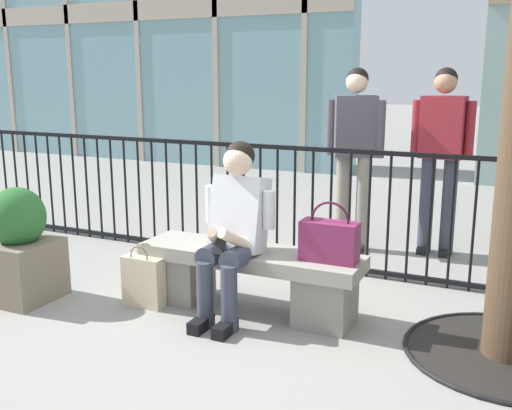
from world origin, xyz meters
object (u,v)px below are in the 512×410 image
object	(u,v)px
shopping_bag	(144,281)
planter	(20,248)
seated_person_with_phone	(234,225)
handbag_on_bench	(329,240)
bystander_further_back	(355,145)
stone_bench	(250,274)
bystander_at_railing	(441,147)

from	to	relation	value
shopping_bag	planter	distance (m)	0.97
seated_person_with_phone	handbag_on_bench	distance (m)	0.65
handbag_on_bench	bystander_further_back	bearing A→B (deg)	101.10
seated_person_with_phone	bystander_further_back	xyz separation A→B (m)	(0.29, 1.91, 0.35)
seated_person_with_phone	shopping_bag	bearing A→B (deg)	-169.30
handbag_on_bench	planter	size ratio (longest dim) A/B	0.47
seated_person_with_phone	stone_bench	bearing A→B (deg)	65.29
handbag_on_bench	shopping_bag	size ratio (longest dim) A/B	0.86
bystander_further_back	bystander_at_railing	bearing A→B (deg)	15.79
shopping_bag	bystander_at_railing	world-z (taller)	bystander_at_railing
stone_bench	handbag_on_bench	size ratio (longest dim) A/B	4.00
shopping_bag	bystander_further_back	distance (m)	2.40
bystander_at_railing	stone_bench	bearing A→B (deg)	-116.09
seated_person_with_phone	bystander_at_railing	xyz separation A→B (m)	(1.04, 2.13, 0.35)
bystander_at_railing	bystander_further_back	bearing A→B (deg)	-164.21
planter	shopping_bag	bearing A→B (deg)	15.99
stone_bench	seated_person_with_phone	world-z (taller)	seated_person_with_phone
bystander_at_railing	handbag_on_bench	bearing A→B (deg)	-101.22
handbag_on_bench	planter	bearing A→B (deg)	-167.16
shopping_bag	handbag_on_bench	bearing A→B (deg)	10.61
handbag_on_bench	bystander_at_railing	bearing A→B (deg)	78.78
handbag_on_bench	bystander_at_railing	distance (m)	2.09
stone_bench	planter	world-z (taller)	planter
stone_bench	bystander_further_back	distance (m)	1.94
handbag_on_bench	bystander_at_railing	xyz separation A→B (m)	(0.40, 2.01, 0.41)
bystander_further_back	planter	bearing A→B (deg)	-129.04
seated_person_with_phone	bystander_further_back	world-z (taller)	bystander_further_back
stone_bench	shopping_bag	bearing A→B (deg)	-160.72
seated_person_with_phone	handbag_on_bench	xyz separation A→B (m)	(0.64, 0.12, -0.06)
handbag_on_bench	planter	world-z (taller)	same
seated_person_with_phone	bystander_further_back	bearing A→B (deg)	81.48
stone_bench	bystander_further_back	size ratio (longest dim) A/B	0.94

